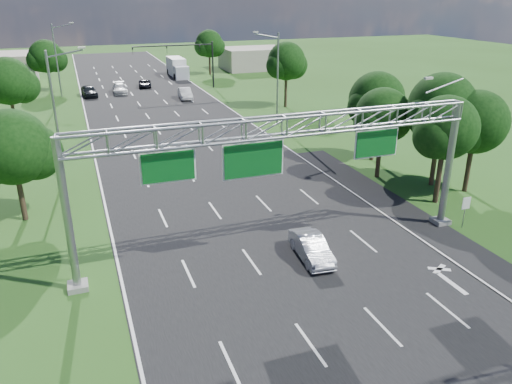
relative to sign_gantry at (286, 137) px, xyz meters
name	(u,v)px	position (x,y,z in m)	size (l,w,h in m)	color
ground	(201,161)	(-0.33, 18.00, -6.89)	(220.00, 220.00, 0.00)	#284F17
road	(201,161)	(-0.33, 18.00, -6.89)	(18.00, 180.00, 0.02)	black
road_flare	(405,214)	(9.87, 2.00, -6.89)	(3.00, 30.00, 0.02)	black
sign_gantry	(286,137)	(0.00, 0.00, 0.00)	(23.50, 1.00, 9.56)	gray
regulatory_sign	(466,206)	(12.07, -1.02, -5.38)	(0.60, 0.08, 2.10)	gray
traffic_signal	(190,55)	(7.15, 53.00, -1.72)	(12.21, 0.24, 7.00)	black
streetlight_l_near	(57,109)	(-11.63, 18.00, -1.31)	(2.97, 0.22, 10.16)	gray
streetlight_l_far	(58,57)	(-11.63, 53.00, -1.31)	(2.97, 0.22, 10.16)	gray
streetlight_r_mid	(276,75)	(10.97, 28.00, -1.31)	(2.97, 0.22, 10.16)	gray
tree_cluster_right	(422,115)	(14.47, 7.19, -1.58)	(9.91, 14.60, 8.68)	#2D2116
tree_verge_la	(14,150)	(-14.25, 10.04, -2.13)	(5.76, 4.80, 7.40)	#2D2116
tree_verge_lb	(9,83)	(-16.25, 33.04, -1.48)	(5.76, 4.80, 8.06)	#2D2116
tree_verge_lc	(47,58)	(-13.25, 58.04, -1.92)	(5.76, 4.80, 7.62)	#2D2116
tree_verge_rd	(287,63)	(15.75, 36.04, -1.26)	(5.76, 4.80, 8.28)	#2D2116
tree_verge_re	(210,45)	(13.75, 66.04, -1.70)	(5.76, 4.80, 7.84)	#2D2116
building_right	(254,58)	(23.67, 70.00, -4.89)	(12.00, 9.00, 4.00)	#AFA193
silver_sedan	(311,248)	(1.19, -1.26, -6.22)	(1.42, 4.09, 1.35)	#ACAFB8
car_queue_a	(120,88)	(-3.65, 53.26, -6.17)	(2.02, 4.98, 1.45)	silver
car_queue_b	(145,84)	(0.57, 56.95, -6.32)	(1.89, 4.09, 1.14)	black
car_queue_c	(89,91)	(-8.07, 52.15, -6.09)	(1.89, 4.70, 1.60)	black
car_queue_d	(185,93)	(4.52, 45.81, -6.14)	(1.58, 4.54, 1.50)	silver
box_truck	(177,68)	(7.67, 65.94, -5.37)	(2.57, 8.38, 3.18)	white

